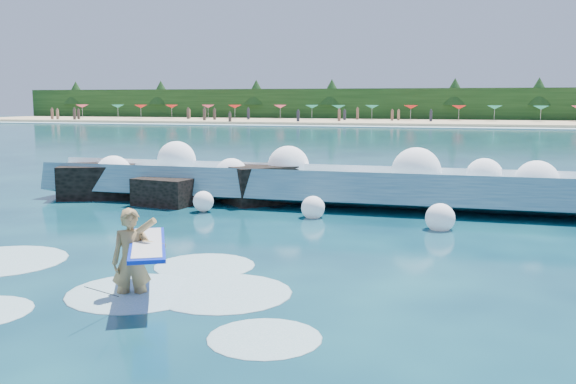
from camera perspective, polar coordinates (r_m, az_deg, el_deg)
name	(u,v)px	position (r m, az deg, el deg)	size (l,w,h in m)	color
ground	(194,258)	(13.80, -8.35, -5.84)	(200.00, 200.00, 0.00)	#072539
beach	(431,122)	(90.41, 12.57, 6.05)	(140.00, 20.00, 0.40)	tan
wet_band	(425,127)	(79.44, 12.07, 5.68)	(140.00, 5.00, 0.08)	silver
treeline	(435,105)	(100.34, 12.97, 7.55)	(140.00, 4.00, 5.00)	black
breaking_wave	(315,187)	(20.63, 2.39, 0.47)	(18.32, 2.84, 1.58)	teal
rock_cluster	(167,187)	(21.66, -10.67, 0.44)	(8.47, 3.34, 1.42)	black
surfer_with_board	(135,258)	(11.21, -13.43, -5.72)	(1.68, 2.95, 1.83)	#A17E4B
wave_spray	(322,174)	(20.23, 3.01, 1.58)	(14.82, 4.55, 2.01)	white
surf_foam	(111,281)	(12.41, -15.42, -7.66)	(8.88, 5.53, 0.14)	silver
beach_umbrellas	(433,107)	(93.12, 12.77, 7.37)	(111.63, 6.80, 0.50)	#D63F5D
beachgoers	(379,116)	(87.99, 8.07, 6.68)	(108.07, 13.20, 1.93)	#3F332D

